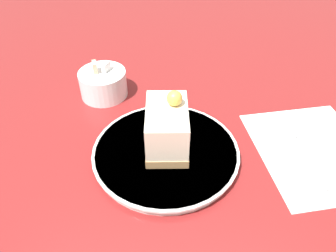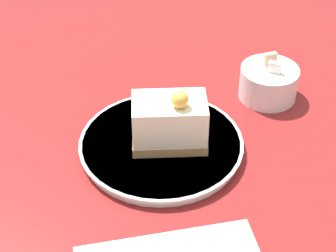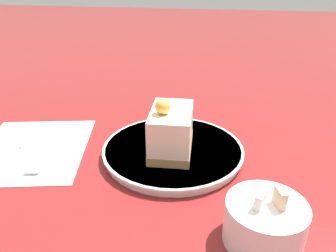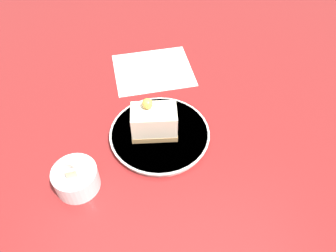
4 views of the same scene
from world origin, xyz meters
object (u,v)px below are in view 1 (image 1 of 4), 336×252
plate (168,153)px  cake_slice (169,127)px  sugar_bowl (105,83)px  fork (298,145)px

plate → cake_slice: cake_slice is taller
cake_slice → sugar_bowl: cake_slice is taller
cake_slice → sugar_bowl: bearing=127.3°
cake_slice → fork: cake_slice is taller
plate → sugar_bowl: (-0.13, 0.17, 0.02)m
fork → sugar_bowl: bearing=146.6°
plate → fork: plate is taller
cake_slice → sugar_bowl: (-0.13, 0.16, -0.03)m
plate → sugar_bowl: size_ratio=2.54×
cake_slice → fork: size_ratio=0.66×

